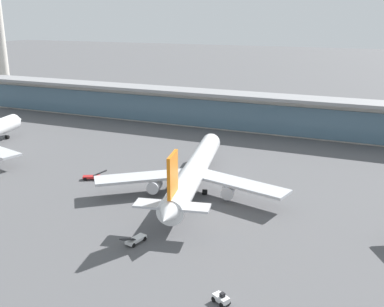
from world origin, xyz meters
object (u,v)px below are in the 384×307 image
(service_truck_near_nose_white, at_px, (135,240))
(service_truck_by_tail_white, at_px, (221,299))
(service_truck_mid_apron_red, at_px, (92,177))
(airliner_centre_stand, at_px, (194,172))

(service_truck_near_nose_white, bearing_deg, service_truck_by_tail_white, -27.38)
(service_truck_by_tail_white, bearing_deg, service_truck_near_nose_white, 152.62)
(service_truck_mid_apron_red, relative_size, service_truck_by_tail_white, 2.00)
(service_truck_near_nose_white, height_order, service_truck_mid_apron_red, same)
(airliner_centre_stand, bearing_deg, service_truck_by_tail_white, -61.64)
(airliner_centre_stand, distance_m, service_truck_mid_apron_red, 30.50)
(airliner_centre_stand, xyz_separation_m, service_truck_near_nose_white, (0.11, -30.64, -4.68))
(service_truck_near_nose_white, bearing_deg, service_truck_mid_apron_red, 137.55)
(service_truck_mid_apron_red, distance_m, service_truck_by_tail_white, 65.91)
(airliner_centre_stand, xyz_separation_m, service_truck_mid_apron_red, (-29.97, -3.13, -4.68))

